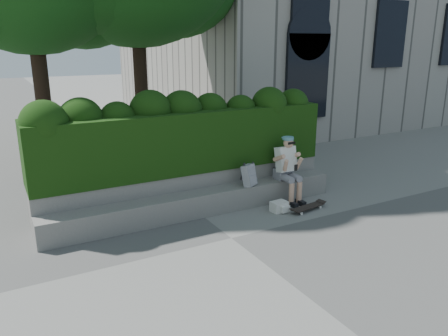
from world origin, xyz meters
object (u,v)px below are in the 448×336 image
person (287,166)px  backpack_plaid (249,175)px  backpack_ground (279,206)px  skateboard (308,207)px

person → backpack_plaid: size_ratio=3.18×
person → backpack_ground: (-0.50, -0.45, -0.65)m
backpack_plaid → backpack_ground: bearing=-83.0°
person → backpack_ground: bearing=-138.3°
skateboard → backpack_plaid: 1.34m
person → backpack_plaid: person is taller
backpack_plaid → backpack_ground: 0.86m
backpack_plaid → skateboard: bearing=-68.5°
backpack_ground → backpack_plaid: bearing=121.7°
person → backpack_ground: size_ratio=4.31×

